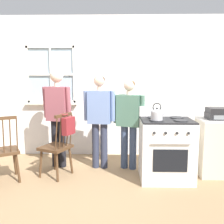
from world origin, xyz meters
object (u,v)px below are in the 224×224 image
object	(u,v)px
person_adult_right	(129,117)
handbag	(68,125)
person_elderly_left	(58,108)
stereo	(218,114)
side_counter	(216,147)
chair_by_window	(57,148)
person_teen_center	(100,114)
stove	(166,149)
kettle	(157,114)
potted_plant	(60,99)
chair_near_wall	(3,152)

from	to	relation	value
person_adult_right	handbag	distance (m)	1.03
person_elderly_left	stereo	distance (m)	2.59
side_counter	handbag	bearing A→B (deg)	-174.37
chair_by_window	person_teen_center	bearing A→B (deg)	145.56
person_elderly_left	stereo	xyz separation A→B (m)	(2.58, -0.31, -0.04)
person_adult_right	person_teen_center	bearing A→B (deg)	-163.15
person_elderly_left	stove	world-z (taller)	person_elderly_left
chair_by_window	person_teen_center	xyz separation A→B (m)	(0.65, 0.38, 0.48)
person_teen_center	kettle	xyz separation A→B (m)	(0.87, -0.58, 0.09)
potted_plant	side_counter	distance (m)	2.91
person_teen_center	person_elderly_left	bearing A→B (deg)	-175.81
chair_near_wall	stove	world-z (taller)	stove
person_teen_center	handbag	bearing A→B (deg)	-125.01
person_teen_center	side_counter	distance (m)	1.94
handbag	side_counter	bearing A→B (deg)	5.63
kettle	stereo	bearing A→B (deg)	17.02
chair_near_wall	kettle	xyz separation A→B (m)	(2.25, 0.03, 0.57)
chair_near_wall	kettle	world-z (taller)	kettle
handbag	stereo	distance (m)	2.31
chair_near_wall	handbag	size ratio (longest dim) A/B	3.27
potted_plant	stereo	bearing A→B (deg)	-19.28
side_counter	kettle	bearing A→B (deg)	-161.89
chair_near_wall	person_elderly_left	world-z (taller)	person_elderly_left
chair_near_wall	stove	size ratio (longest dim) A/B	0.93
kettle	potted_plant	size ratio (longest dim) A/B	0.93
kettle	stereo	xyz separation A→B (m)	(0.99, 0.30, -0.04)
kettle	side_counter	size ratio (longest dim) A/B	0.27
person_elderly_left	stereo	world-z (taller)	person_elderly_left
person_teen_center	chair_near_wall	bearing A→B (deg)	-148.83
person_teen_center	kettle	bearing A→B (deg)	-26.27
person_teen_center	side_counter	bearing A→B (deg)	-0.31
chair_by_window	side_counter	bearing A→B (deg)	118.22
chair_by_window	person_adult_right	world-z (taller)	person_adult_right
chair_by_window	stereo	bearing A→B (deg)	117.75
potted_plant	chair_by_window	bearing A→B (deg)	-80.38
chair_by_window	person_elderly_left	distance (m)	0.70
stove	kettle	bearing A→B (deg)	-142.87
potted_plant	side_counter	size ratio (longest dim) A/B	0.29
chair_by_window	handbag	size ratio (longest dim) A/B	3.27
person_elderly_left	person_adult_right	size ratio (longest dim) A/B	1.11
stereo	person_elderly_left	bearing A→B (deg)	173.13
stove	handbag	xyz separation A→B (m)	(-1.47, -0.03, 0.36)
side_counter	stove	bearing A→B (deg)	-166.72
person_adult_right	stereo	world-z (taller)	person_adult_right
chair_by_window	stove	distance (m)	1.69
stove	side_counter	distance (m)	0.84
chair_by_window	chair_near_wall	bearing A→B (deg)	-47.05
chair_by_window	stove	xyz separation A→B (m)	(1.69, -0.07, 0.01)
person_elderly_left	side_counter	world-z (taller)	person_elderly_left
stereo	handbag	bearing A→B (deg)	-174.88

